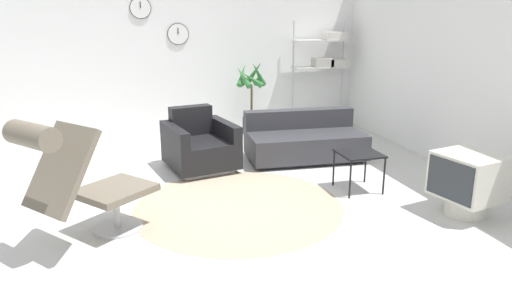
{
  "coord_description": "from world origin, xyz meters",
  "views": [
    {
      "loc": [
        -0.92,
        -4.41,
        1.85
      ],
      "look_at": [
        0.39,
        0.18,
        0.55
      ],
      "focal_mm": 32.0,
      "sensor_mm": 36.0,
      "label": 1
    }
  ],
  "objects_px": {
    "crt_television": "(468,181)",
    "armchair_red": "(199,147)",
    "couch_low": "(304,142)",
    "potted_plant": "(251,100)",
    "shelf_unit": "(328,55)",
    "side_table": "(359,156)",
    "lounge_chair": "(78,173)"
  },
  "relations": [
    {
      "from": "crt_television",
      "to": "armchair_red",
      "type": "bearing_deg",
      "value": 35.28
    },
    {
      "from": "armchair_red",
      "to": "couch_low",
      "type": "distance_m",
      "value": 1.43
    },
    {
      "from": "armchair_red",
      "to": "crt_television",
      "type": "height_order",
      "value": "armchair_red"
    },
    {
      "from": "crt_television",
      "to": "potted_plant",
      "type": "height_order",
      "value": "potted_plant"
    },
    {
      "from": "potted_plant",
      "to": "shelf_unit",
      "type": "relative_size",
      "value": 0.67
    },
    {
      "from": "armchair_red",
      "to": "potted_plant",
      "type": "distance_m",
      "value": 1.95
    },
    {
      "from": "side_table",
      "to": "potted_plant",
      "type": "height_order",
      "value": "potted_plant"
    },
    {
      "from": "armchair_red",
      "to": "side_table",
      "type": "relative_size",
      "value": 2.22
    },
    {
      "from": "armchair_red",
      "to": "side_table",
      "type": "bearing_deg",
      "value": 130.05
    },
    {
      "from": "couch_low",
      "to": "crt_television",
      "type": "distance_m",
      "value": 2.29
    },
    {
      "from": "crt_television",
      "to": "shelf_unit",
      "type": "distance_m",
      "value": 3.95
    },
    {
      "from": "lounge_chair",
      "to": "side_table",
      "type": "xyz_separation_m",
      "value": [
        2.83,
        0.51,
        -0.25
      ]
    },
    {
      "from": "side_table",
      "to": "armchair_red",
      "type": "bearing_deg",
      "value": 141.57
    },
    {
      "from": "armchair_red",
      "to": "lounge_chair",
      "type": "bearing_deg",
      "value": 42.6
    },
    {
      "from": "lounge_chair",
      "to": "potted_plant",
      "type": "bearing_deg",
      "value": 104.61
    },
    {
      "from": "couch_low",
      "to": "shelf_unit",
      "type": "distance_m",
      "value": 2.25
    },
    {
      "from": "shelf_unit",
      "to": "potted_plant",
      "type": "bearing_deg",
      "value": -174.38
    },
    {
      "from": "side_table",
      "to": "shelf_unit",
      "type": "height_order",
      "value": "shelf_unit"
    },
    {
      "from": "couch_low",
      "to": "crt_television",
      "type": "xyz_separation_m",
      "value": [
        0.82,
        -2.14,
        0.1
      ]
    },
    {
      "from": "armchair_red",
      "to": "shelf_unit",
      "type": "height_order",
      "value": "shelf_unit"
    },
    {
      "from": "side_table",
      "to": "potted_plant",
      "type": "xyz_separation_m",
      "value": [
        -0.45,
        2.82,
        0.17
      ]
    },
    {
      "from": "crt_television",
      "to": "shelf_unit",
      "type": "height_order",
      "value": "shelf_unit"
    },
    {
      "from": "crt_television",
      "to": "shelf_unit",
      "type": "bearing_deg",
      "value": -15.06
    },
    {
      "from": "side_table",
      "to": "crt_television",
      "type": "height_order",
      "value": "crt_television"
    },
    {
      "from": "side_table",
      "to": "lounge_chair",
      "type": "bearing_deg",
      "value": -169.88
    },
    {
      "from": "side_table",
      "to": "shelf_unit",
      "type": "distance_m",
      "value": 3.21
    },
    {
      "from": "lounge_chair",
      "to": "crt_television",
      "type": "bearing_deg",
      "value": 44.06
    },
    {
      "from": "side_table",
      "to": "crt_television",
      "type": "relative_size",
      "value": 0.68
    },
    {
      "from": "side_table",
      "to": "shelf_unit",
      "type": "bearing_deg",
      "value": 72.49
    },
    {
      "from": "lounge_chair",
      "to": "couch_low",
      "type": "relative_size",
      "value": 0.73
    },
    {
      "from": "lounge_chair",
      "to": "side_table",
      "type": "height_order",
      "value": "lounge_chair"
    },
    {
      "from": "crt_television",
      "to": "side_table",
      "type": "bearing_deg",
      "value": 26.34
    }
  ]
}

